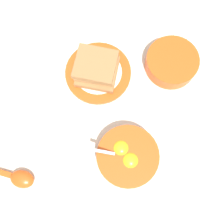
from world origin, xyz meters
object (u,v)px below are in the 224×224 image
at_px(toast_plate, 98,73).
at_px(toast_sandwich, 97,68).
at_px(egg_bowl, 127,157).
at_px(congee_bowl, 172,62).
at_px(soup_spoon, 17,178).

bearing_deg(toast_plate, toast_sandwich, -88.22).
xyz_separation_m(egg_bowl, congee_bowl, (-0.26, 0.06, -0.00)).
bearing_deg(congee_bowl, soup_spoon, -39.57).
height_order(egg_bowl, toast_sandwich, egg_bowl).
height_order(toast_sandwich, soup_spoon, toast_sandwich).
xyz_separation_m(soup_spoon, congee_bowl, (-0.37, 0.31, 0.01)).
height_order(toast_plate, toast_sandwich, toast_sandwich).
bearing_deg(egg_bowl, toast_plate, -148.79).
bearing_deg(egg_bowl, toast_sandwich, -148.26).
bearing_deg(toast_plate, soup_spoon, -21.89).
distance_m(egg_bowl, toast_sandwich, 0.24).
distance_m(toast_sandwich, congee_bowl, 0.20).
bearing_deg(soup_spoon, egg_bowl, 113.38).
height_order(toast_plate, congee_bowl, congee_bowl).
bearing_deg(soup_spoon, toast_plate, 158.11).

